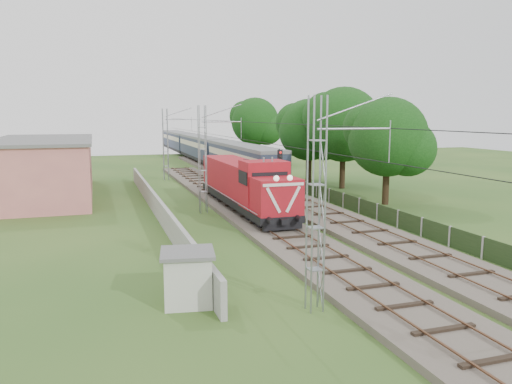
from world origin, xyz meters
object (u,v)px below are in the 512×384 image
object	(u,v)px
signal_post	(280,169)
relay_hut	(188,277)
locomotive	(245,184)
coach_rake	(201,147)

from	to	relation	value
signal_post	relay_hut	world-z (taller)	signal_post
locomotive	relay_hut	xyz separation A→B (m)	(-7.40, -17.01, -1.11)
locomotive	coach_rake	size ratio (longest dim) A/B	0.25
coach_rake	locomotive	bearing A→B (deg)	-97.15
signal_post	coach_rake	bearing A→B (deg)	86.64
locomotive	signal_post	size ratio (longest dim) A/B	3.47
signal_post	relay_hut	distance (m)	19.50
locomotive	coach_rake	distance (m)	40.16
locomotive	signal_post	distance (m)	2.88
coach_rake	relay_hut	distance (m)	58.21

